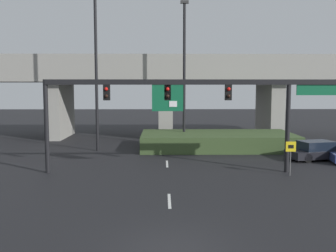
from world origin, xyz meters
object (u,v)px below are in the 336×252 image
speed_limit_sign (291,153)px  parked_sedan_near_right (317,151)px  highway_light_pole_near (184,71)px  highway_light_pole_far (96,43)px  signal_gantry (186,96)px

speed_limit_sign → parked_sedan_near_right: bearing=54.6°
highway_light_pole_near → parked_sedan_near_right: size_ratio=2.64×
highway_light_pole_near → highway_light_pole_far: bearing=-162.9°
highway_light_pole_near → highway_light_pole_far: highway_light_pole_far is taller
speed_limit_sign → highway_light_pole_near: highway_light_pole_near is taller
speed_limit_sign → highway_light_pole_far: size_ratio=0.13×
speed_limit_sign → highway_light_pole_near: (-5.71, 11.65, 5.33)m
signal_gantry → highway_light_pole_far: highway_light_pole_far is taller
speed_limit_sign → highway_light_pole_near: 14.03m
signal_gantry → speed_limit_sign: size_ratio=8.56×
highway_light_pole_near → speed_limit_sign: bearing=-63.9°
highway_light_pole_far → parked_sedan_near_right: bearing=-14.1°
signal_gantry → highway_light_pole_near: size_ratio=1.43×
speed_limit_sign → signal_gantry: bearing=170.4°
signal_gantry → highway_light_pole_far: size_ratio=1.07×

